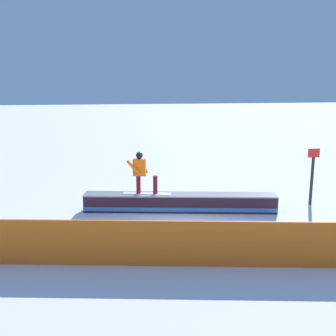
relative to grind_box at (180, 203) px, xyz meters
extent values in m
plane|color=white|center=(0.00, 0.00, -0.26)|extent=(120.00, 120.00, 0.00)
cube|color=#261A29|center=(0.00, 0.00, 0.01)|extent=(6.15, 1.60, 0.53)
cube|color=blue|center=(0.00, 0.00, -0.13)|extent=(6.17, 1.61, 0.13)
cube|color=gray|center=(0.00, 0.00, 0.29)|extent=(6.16, 1.66, 0.04)
cube|color=silver|center=(1.05, -0.18, 0.32)|extent=(1.56, 0.61, 0.01)
cylinder|color=maroon|center=(1.31, -0.24, 0.62)|extent=(0.17, 0.17, 0.58)
cylinder|color=maroon|center=(0.78, -0.12, 0.62)|extent=(0.17, 0.17, 0.58)
cube|color=orange|center=(1.27, -0.23, 1.18)|extent=(0.44, 0.33, 0.54)
sphere|color=black|center=(1.27, -0.23, 1.56)|extent=(0.22, 0.22, 0.22)
cylinder|color=orange|center=(1.48, -0.11, 1.21)|extent=(0.44, 0.19, 0.47)
cylinder|color=orange|center=(1.13, -0.37, 1.21)|extent=(0.32, 0.16, 0.54)
cube|color=orange|center=(0.00, 4.01, 0.28)|extent=(12.99, 2.30, 1.08)
cylinder|color=#262628|center=(-4.50, -0.05, 0.56)|extent=(0.10, 0.10, 1.63)
cube|color=red|center=(-4.50, -0.05, 1.52)|extent=(0.40, 0.04, 0.30)
camera|label=1|loc=(2.20, 12.29, 3.87)|focal=43.30mm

